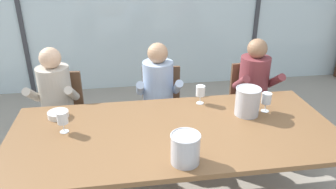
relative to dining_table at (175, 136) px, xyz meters
The scene contains 17 objects.
ground 1.22m from the dining_table, 90.00° to the left, with size 14.00×14.00×0.00m, color #9E9384.
window_glass_panel 2.75m from the dining_table, 90.00° to the left, with size 7.80×0.03×2.60m, color silver.
window_mullion_left 3.25m from the dining_table, 123.36° to the left, with size 0.06×0.06×2.60m, color #38383D.
window_mullion_right 3.25m from the dining_table, 56.64° to the left, with size 0.06×0.06×2.60m, color #38383D.
dining_table is the anchor object (origin of this frame).
chair_near_curtain 1.46m from the dining_table, 135.87° to the left, with size 0.49×0.49×0.88m.
chair_left_of_center 1.03m from the dining_table, 88.55° to the left, with size 0.49×0.49×0.88m.
chair_center 1.46m from the dining_table, 43.26° to the left, with size 0.48×0.48×0.88m.
person_beige_jumper 1.36m from the dining_table, 141.43° to the left, with size 0.48×0.62×1.20m.
person_pale_blue_shirt 0.85m from the dining_table, 91.47° to the left, with size 0.48×0.62×1.20m.
person_maroon_top 1.34m from the dining_table, 39.35° to the left, with size 0.46×0.61×1.20m.
ice_bucket_primary 0.71m from the dining_table, 14.31° to the left, with size 0.22×0.22×0.25m.
ice_bucket_secondary 0.45m from the dining_table, 89.56° to the right, with size 0.20×0.20×0.21m.
tasting_bowl 1.01m from the dining_table, 159.24° to the left, with size 0.18×0.18×0.05m, color silver.
wine_glass_by_left_taster 0.56m from the dining_table, 54.31° to the left, with size 0.08×0.08×0.17m.
wine_glass_near_bucket 0.89m from the dining_table, behind, with size 0.08×0.08×0.17m.
wine_glass_center_pour 0.88m from the dining_table, 13.07° to the left, with size 0.08×0.08×0.17m.
Camera 1 is at (-0.38, -2.18, 2.09)m, focal length 34.61 mm.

